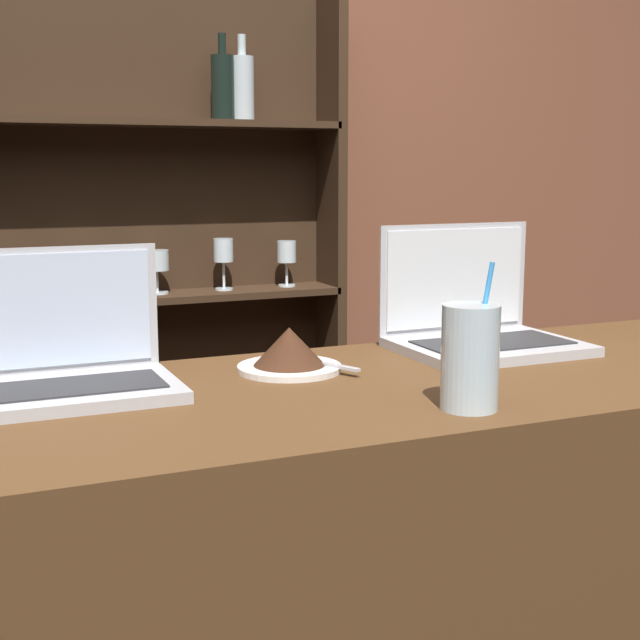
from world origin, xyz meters
The scene contains 6 objects.
back_wall centered at (0.00, 1.67, 1.35)m, with size 7.00×0.06×2.70m.
back_shelf centered at (0.04, 1.59, 1.00)m, with size 1.10×0.18×1.94m.
laptop_near centered at (-0.38, 0.41, 1.14)m, with size 0.33×0.21×0.21m.
laptop_far centered at (0.38, 0.45, 1.14)m, with size 0.32×0.25×0.23m.
cake_plate centered at (-0.01, 0.41, 1.13)m, with size 0.17×0.18×0.07m.
water_glass centered at (0.13, 0.09, 1.17)m, with size 0.08×0.08×0.20m.
Camera 1 is at (-0.54, -0.92, 1.43)m, focal length 50.00 mm.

